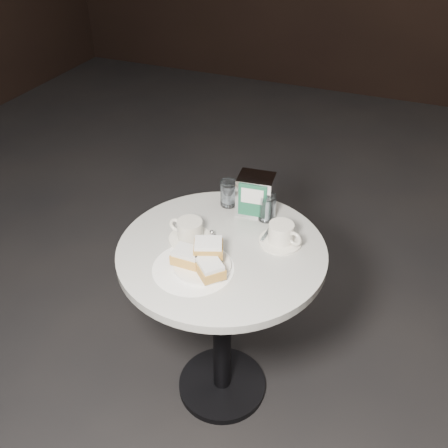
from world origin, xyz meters
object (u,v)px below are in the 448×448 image
water_glass_right (267,208)px  napkin_dispenser (255,194)px  beignet_plate (202,260)px  cafe_table (222,291)px  coffee_cup_right (281,235)px  coffee_cup_left (190,232)px  water_glass_left (229,193)px

water_glass_right → napkin_dispenser: napkin_dispenser is taller
beignet_plate → napkin_dispenser: bearing=82.3°
cafe_table → water_glass_right: bearing=68.7°
cafe_table → coffee_cup_right: size_ratio=4.08×
cafe_table → coffee_cup_right: coffee_cup_right is taller
beignet_plate → napkin_dispenser: napkin_dispenser is taller
coffee_cup_right → water_glass_right: bearing=146.1°
cafe_table → napkin_dispenser: size_ratio=5.06×
napkin_dispenser → coffee_cup_left: bearing=-127.5°
water_glass_left → napkin_dispenser: bearing=-3.3°
water_glass_right → coffee_cup_left: bearing=-133.1°
coffee_cup_left → water_glass_left: water_glass_left is taller
cafe_table → coffee_cup_right: bearing=30.6°
beignet_plate → napkin_dispenser: (0.05, 0.36, 0.04)m
coffee_cup_right → water_glass_left: size_ratio=1.84×
coffee_cup_left → napkin_dispenser: 0.29m
beignet_plate → water_glass_right: water_glass_right is taller
coffee_cup_left → napkin_dispenser: (0.15, 0.24, 0.04)m
coffee_cup_left → water_glass_right: size_ratio=1.63×
cafe_table → coffee_cup_left: 0.26m
beignet_plate → coffee_cup_right: 0.29m
coffee_cup_right → water_glass_right: 0.15m
water_glass_left → napkin_dispenser: size_ratio=0.68×
coffee_cup_right → water_glass_left: 0.29m
water_glass_right → beignet_plate: bearing=-107.2°
beignet_plate → water_glass_right: (0.10, 0.33, 0.02)m
coffee_cup_left → napkin_dispenser: bearing=64.4°
coffee_cup_left → water_glass_left: bearing=86.3°
napkin_dispenser → coffee_cup_right: bearing=-51.2°
napkin_dispenser → cafe_table: bearing=-103.3°
water_glass_right → napkin_dispenser: size_ratio=0.67×
cafe_table → water_glass_right: water_glass_right is taller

